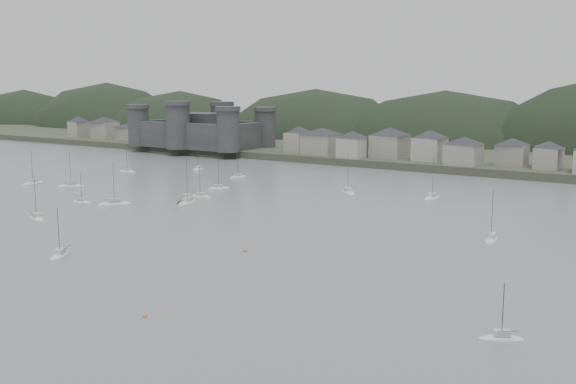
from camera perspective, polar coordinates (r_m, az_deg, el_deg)
The scene contains 8 objects.
ground at distance 108.87m, azimuth -22.64°, elevation -8.53°, with size 900.00×900.00×0.00m, color slate.
far_shore_land at distance 363.56m, azimuth 19.59°, elevation 4.03°, with size 900.00×250.00×3.00m, color #383D2D.
forested_ridge at distance 339.05m, azimuth 19.20°, elevation 1.52°, with size 851.55×103.94×102.57m.
castle at distance 315.10m, azimuth -7.71°, elevation 5.47°, with size 66.00×43.00×20.00m.
sailboat_lead at distance 203.86m, azimuth -6.14°, elevation 0.33°, with size 6.19×6.91×9.68m.
moored_fleet at distance 162.00m, azimuth -4.11°, elevation -2.00°, with size 250.44×164.03×13.25m.
motor_launch_far at distance 182.29m, azimuth -8.93°, elevation -0.78°, with size 3.29×8.05×3.89m.
mooring_buoys at distance 140.13m, azimuth -2.25°, elevation -3.81°, with size 173.81×131.15×0.70m.
Camera 1 is at (87.26, -56.59, 32.18)m, focal length 40.27 mm.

